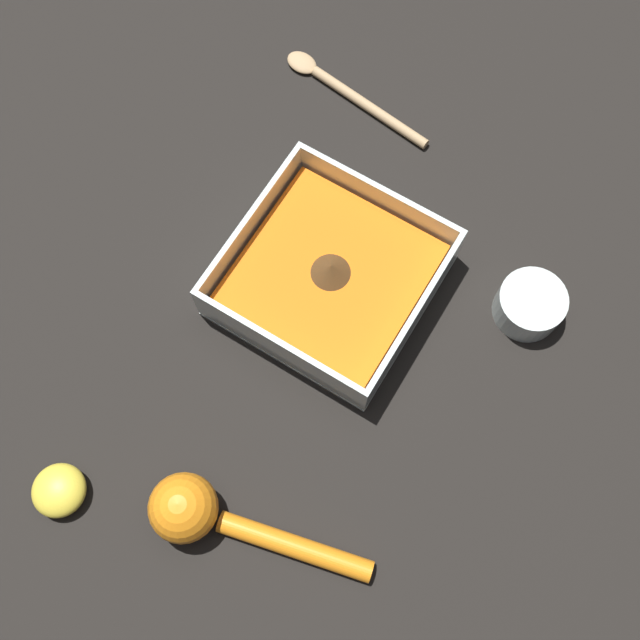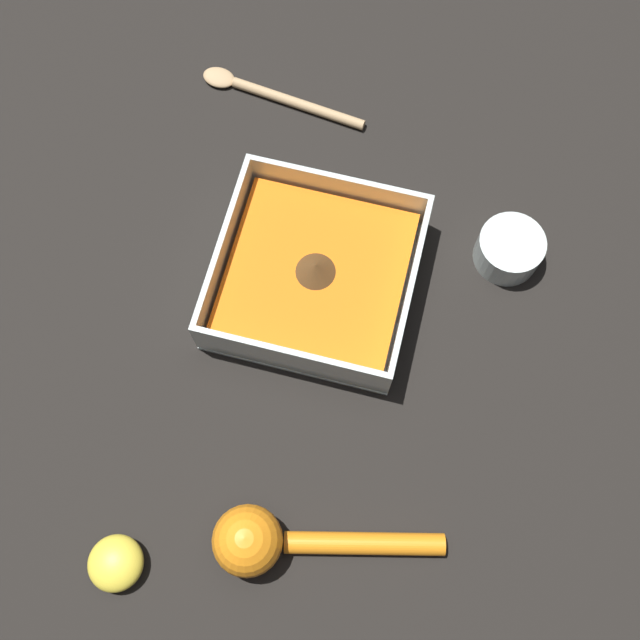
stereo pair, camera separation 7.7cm
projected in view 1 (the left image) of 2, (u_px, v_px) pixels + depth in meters
name	position (u px, v px, depth m)	size (l,w,h in m)	color
ground_plane	(357.00, 277.00, 0.82)	(4.00, 4.00, 0.00)	black
square_dish	(330.00, 278.00, 0.80)	(0.21, 0.21, 0.06)	silver
spice_bowl	(529.00, 305.00, 0.79)	(0.07, 0.07, 0.04)	silver
lemon_squeezer	(205.00, 515.00, 0.71)	(0.09, 0.22, 0.07)	orange
lemon_half	(59.00, 490.00, 0.73)	(0.05, 0.05, 0.03)	yellow
wooden_spoon	(348.00, 93.00, 0.90)	(0.05, 0.21, 0.01)	tan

